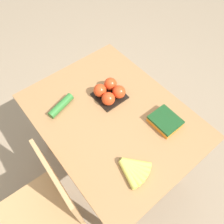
% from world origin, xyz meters
% --- Properties ---
extents(ground_plane, '(12.00, 12.00, 0.00)m').
position_xyz_m(ground_plane, '(0.00, 0.00, 0.00)').
color(ground_plane, gray).
extents(dining_table, '(1.03, 0.80, 0.75)m').
position_xyz_m(dining_table, '(0.00, 0.00, 0.63)').
color(dining_table, '#9E7044').
rests_on(dining_table, ground_plane).
extents(chair, '(0.43, 0.42, 0.90)m').
position_xyz_m(chair, '(-0.13, 0.59, 0.48)').
color(chair, tan).
rests_on(chair, ground_plane).
extents(banana_bunch, '(0.17, 0.17, 0.04)m').
position_xyz_m(banana_bunch, '(-0.33, 0.13, 0.77)').
color(banana_bunch, brown).
rests_on(banana_bunch, dining_table).
extents(tomato_pack, '(0.18, 0.18, 0.09)m').
position_xyz_m(tomato_pack, '(0.12, -0.08, 0.80)').
color(tomato_pack, black).
rests_on(tomato_pack, dining_table).
extents(carrot_bag, '(0.16, 0.14, 0.05)m').
position_xyz_m(carrot_bag, '(-0.24, -0.20, 0.78)').
color(carrot_bag, orange).
rests_on(carrot_bag, dining_table).
extents(cucumber_near, '(0.09, 0.19, 0.05)m').
position_xyz_m(cucumber_near, '(0.23, 0.21, 0.78)').
color(cucumber_near, '#2D702D').
rests_on(cucumber_near, dining_table).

